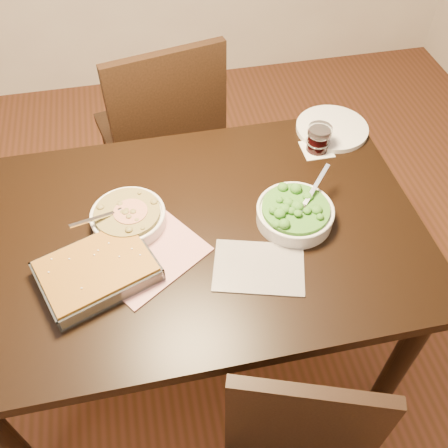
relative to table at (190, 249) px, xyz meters
name	(u,v)px	position (x,y,z in m)	size (l,w,h in m)	color
ground	(199,347)	(0.00, 0.00, -0.65)	(4.00, 4.00, 0.00)	#4E2B16
table	(190,249)	(0.00, 0.00, 0.00)	(1.40, 0.90, 0.75)	black
magazine_a	(151,257)	(-0.12, -0.08, 0.10)	(0.29, 0.22, 0.01)	#A22E3D
magazine_b	(259,267)	(0.17, -0.18, 0.10)	(0.25, 0.18, 0.00)	#27262D
coaster	(317,149)	(0.49, 0.27, 0.10)	(0.10, 0.10, 0.00)	white
stew_bowl	(128,217)	(-0.17, 0.06, 0.13)	(0.24, 0.22, 0.09)	silver
broccoli_bowl	(295,213)	(0.32, -0.03, 0.13)	(0.23, 0.23, 0.09)	silver
baking_dish	(97,271)	(-0.27, -0.12, 0.12)	(0.36, 0.31, 0.05)	silver
wine_tumbler	(319,138)	(0.49, 0.27, 0.15)	(0.08, 0.08, 0.09)	black
dinner_plate	(332,128)	(0.58, 0.36, 0.10)	(0.26, 0.26, 0.02)	silver
chair_far	(163,132)	(0.00, 0.73, -0.11)	(0.55, 0.55, 0.98)	black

